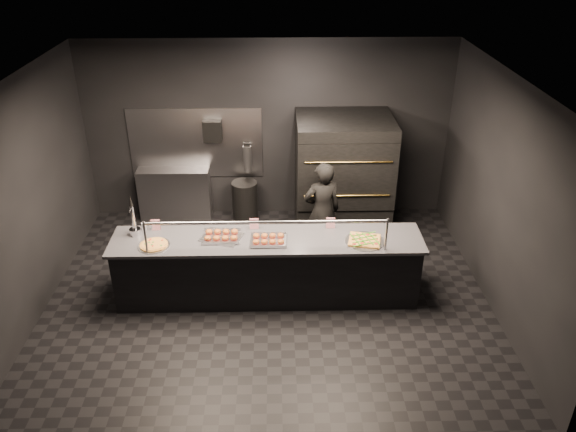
{
  "coord_description": "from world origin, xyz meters",
  "views": [
    {
      "loc": [
        0.13,
        -6.31,
        4.71
      ],
      "look_at": [
        0.28,
        0.2,
        1.15
      ],
      "focal_mm": 35.0,
      "sensor_mm": 36.0,
      "label": 1
    }
  ],
  "objects_px": {
    "square_pizza": "(365,240)",
    "trash_bin": "(245,202)",
    "prep_shelf": "(175,194)",
    "round_pizza": "(154,245)",
    "slider_tray_a": "(221,236)",
    "towel_dispenser": "(213,131)",
    "worker": "(322,211)",
    "fire_extinguisher": "(247,158)",
    "slider_tray_b": "(268,240)",
    "beer_tap": "(134,224)",
    "service_counter": "(268,268)",
    "pizza_oven": "(343,175)"
  },
  "relations": [
    {
      "from": "square_pizza",
      "to": "worker",
      "type": "relative_size",
      "value": 0.32
    },
    {
      "from": "round_pizza",
      "to": "trash_bin",
      "type": "xyz_separation_m",
      "value": [
        1.04,
        2.31,
        -0.58
      ]
    },
    {
      "from": "slider_tray_a",
      "to": "trash_bin",
      "type": "relative_size",
      "value": 0.83
    },
    {
      "from": "slider_tray_a",
      "to": "trash_bin",
      "type": "distance_m",
      "value": 2.22
    },
    {
      "from": "towel_dispenser",
      "to": "slider_tray_a",
      "type": "bearing_deg",
      "value": -82.73
    },
    {
      "from": "service_counter",
      "to": "slider_tray_b",
      "type": "relative_size",
      "value": 8.47
    },
    {
      "from": "prep_shelf",
      "to": "square_pizza",
      "type": "xyz_separation_m",
      "value": [
        2.87,
        -2.42,
        0.49
      ]
    },
    {
      "from": "beer_tap",
      "to": "pizza_oven",
      "type": "bearing_deg",
      "value": 30.6
    },
    {
      "from": "pizza_oven",
      "to": "fire_extinguisher",
      "type": "relative_size",
      "value": 3.78
    },
    {
      "from": "beer_tap",
      "to": "slider_tray_a",
      "type": "xyz_separation_m",
      "value": [
        1.15,
        -0.11,
        -0.13
      ]
    },
    {
      "from": "prep_shelf",
      "to": "fire_extinguisher",
      "type": "height_order",
      "value": "fire_extinguisher"
    },
    {
      "from": "fire_extinguisher",
      "to": "square_pizza",
      "type": "bearing_deg",
      "value": -57.1
    },
    {
      "from": "pizza_oven",
      "to": "square_pizza",
      "type": "relative_size",
      "value": 3.78
    },
    {
      "from": "prep_shelf",
      "to": "slider_tray_b",
      "type": "height_order",
      "value": "slider_tray_b"
    },
    {
      "from": "trash_bin",
      "to": "round_pizza",
      "type": "bearing_deg",
      "value": -114.27
    },
    {
      "from": "service_counter",
      "to": "worker",
      "type": "distance_m",
      "value": 1.33
    },
    {
      "from": "prep_shelf",
      "to": "towel_dispenser",
      "type": "height_order",
      "value": "towel_dispenser"
    },
    {
      "from": "pizza_oven",
      "to": "slider_tray_b",
      "type": "xyz_separation_m",
      "value": [
        -1.18,
        -1.97,
        -0.02
      ]
    },
    {
      "from": "beer_tap",
      "to": "round_pizza",
      "type": "relative_size",
      "value": 1.41
    },
    {
      "from": "beer_tap",
      "to": "slider_tray_b",
      "type": "height_order",
      "value": "beer_tap"
    },
    {
      "from": "slider_tray_b",
      "to": "trash_bin",
      "type": "distance_m",
      "value": 2.35
    },
    {
      "from": "towel_dispenser",
      "to": "worker",
      "type": "relative_size",
      "value": 0.22
    },
    {
      "from": "prep_shelf",
      "to": "square_pizza",
      "type": "bearing_deg",
      "value": -40.17
    },
    {
      "from": "beer_tap",
      "to": "slider_tray_a",
      "type": "height_order",
      "value": "beer_tap"
    },
    {
      "from": "worker",
      "to": "trash_bin",
      "type": "bearing_deg",
      "value": -56.0
    },
    {
      "from": "square_pizza",
      "to": "trash_bin",
      "type": "height_order",
      "value": "square_pizza"
    },
    {
      "from": "trash_bin",
      "to": "worker",
      "type": "xyz_separation_m",
      "value": [
        1.21,
        -1.16,
        0.42
      ]
    },
    {
      "from": "beer_tap",
      "to": "fire_extinguisher",
      "type": "bearing_deg",
      "value": 58.05
    },
    {
      "from": "prep_shelf",
      "to": "slider_tray_b",
      "type": "xyz_separation_m",
      "value": [
        1.62,
        -2.39,
        0.5
      ]
    },
    {
      "from": "towel_dispenser",
      "to": "trash_bin",
      "type": "height_order",
      "value": "towel_dispenser"
    },
    {
      "from": "round_pizza",
      "to": "slider_tray_b",
      "type": "height_order",
      "value": "slider_tray_b"
    },
    {
      "from": "service_counter",
      "to": "pizza_oven",
      "type": "distance_m",
      "value": 2.3
    },
    {
      "from": "square_pizza",
      "to": "trash_bin",
      "type": "bearing_deg",
      "value": 126.4
    },
    {
      "from": "prep_shelf",
      "to": "beer_tap",
      "type": "height_order",
      "value": "beer_tap"
    },
    {
      "from": "towel_dispenser",
      "to": "worker",
      "type": "distance_m",
      "value": 2.32
    },
    {
      "from": "round_pizza",
      "to": "slider_tray_a",
      "type": "height_order",
      "value": "slider_tray_a"
    },
    {
      "from": "prep_shelf",
      "to": "square_pizza",
      "type": "height_order",
      "value": "square_pizza"
    },
    {
      "from": "towel_dispenser",
      "to": "slider_tray_b",
      "type": "bearing_deg",
      "value": -69.47
    },
    {
      "from": "pizza_oven",
      "to": "towel_dispenser",
      "type": "height_order",
      "value": "pizza_oven"
    },
    {
      "from": "service_counter",
      "to": "beer_tap",
      "type": "xyz_separation_m",
      "value": [
        -1.75,
        0.16,
        0.62
      ]
    },
    {
      "from": "round_pizza",
      "to": "worker",
      "type": "xyz_separation_m",
      "value": [
        2.25,
        1.15,
        -0.16
      ]
    },
    {
      "from": "pizza_oven",
      "to": "slider_tray_a",
      "type": "bearing_deg",
      "value": -134.09
    },
    {
      "from": "towel_dispenser",
      "to": "trash_bin",
      "type": "relative_size",
      "value": 0.49
    },
    {
      "from": "fire_extinguisher",
      "to": "trash_bin",
      "type": "bearing_deg",
      "value": -103.86
    },
    {
      "from": "prep_shelf",
      "to": "round_pizza",
      "type": "bearing_deg",
      "value": -86.52
    },
    {
      "from": "prep_shelf",
      "to": "fire_extinguisher",
      "type": "bearing_deg",
      "value": 3.66
    },
    {
      "from": "round_pizza",
      "to": "trash_bin",
      "type": "distance_m",
      "value": 2.6
    },
    {
      "from": "slider_tray_a",
      "to": "worker",
      "type": "xyz_separation_m",
      "value": [
        1.4,
        0.97,
        -0.17
      ]
    },
    {
      "from": "prep_shelf",
      "to": "square_pizza",
      "type": "distance_m",
      "value": 3.78
    },
    {
      "from": "towel_dispenser",
      "to": "fire_extinguisher",
      "type": "relative_size",
      "value": 0.69
    }
  ]
}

